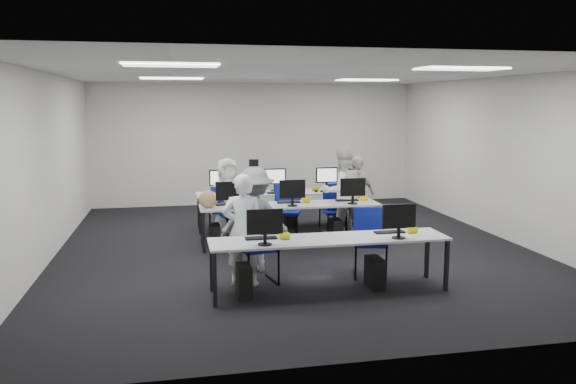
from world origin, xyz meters
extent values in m
plane|color=black|center=(0.00, 0.00, 0.00)|extent=(9.00, 9.00, 0.00)
plane|color=white|center=(0.00, 0.00, 3.00)|extent=(9.00, 9.00, 0.00)
cube|color=silver|center=(0.00, 4.50, 1.50)|extent=(8.00, 0.02, 3.00)
cube|color=silver|center=(0.00, -4.50, 1.50)|extent=(8.00, 0.02, 3.00)
cube|color=silver|center=(-4.00, 0.00, 1.50)|extent=(0.02, 9.00, 3.00)
cube|color=silver|center=(4.00, 0.00, 1.50)|extent=(0.02, 9.00, 3.00)
cube|color=white|center=(-2.00, -2.00, 2.98)|extent=(1.20, 0.60, 0.02)
cube|color=white|center=(2.00, -2.00, 2.98)|extent=(1.20, 0.60, 0.02)
cube|color=white|center=(-2.00, 2.00, 2.98)|extent=(1.20, 0.60, 0.02)
cube|color=white|center=(2.00, 2.00, 2.98)|extent=(1.20, 0.60, 0.02)
cube|color=#B9BBBE|center=(0.00, -2.40, 0.71)|extent=(3.20, 0.70, 0.03)
cube|color=black|center=(-1.55, -2.70, 0.35)|extent=(0.05, 0.05, 0.70)
cube|color=black|center=(-1.55, -2.10, 0.35)|extent=(0.05, 0.05, 0.70)
cube|color=black|center=(1.55, -2.70, 0.35)|extent=(0.05, 0.05, 0.70)
cube|color=black|center=(1.55, -2.10, 0.35)|extent=(0.05, 0.05, 0.70)
cube|color=#B9BBBE|center=(0.00, 0.20, 0.71)|extent=(3.20, 0.70, 0.03)
cube|color=black|center=(-1.55, -0.10, 0.35)|extent=(0.05, 0.05, 0.70)
cube|color=black|center=(-1.55, 0.50, 0.35)|extent=(0.05, 0.05, 0.70)
cube|color=black|center=(1.55, -0.10, 0.35)|extent=(0.05, 0.05, 0.70)
cube|color=black|center=(1.55, 0.50, 0.35)|extent=(0.05, 0.05, 0.70)
cube|color=#B9BBBE|center=(0.00, 1.60, 0.71)|extent=(3.20, 0.70, 0.03)
cube|color=black|center=(-1.55, 1.30, 0.35)|extent=(0.05, 0.05, 0.70)
cube|color=black|center=(-1.55, 1.90, 0.35)|extent=(0.05, 0.05, 0.70)
cube|color=black|center=(1.55, 1.30, 0.35)|extent=(0.05, 0.05, 0.70)
cube|color=black|center=(1.55, 1.90, 0.35)|extent=(0.05, 0.05, 0.70)
cube|color=#0D5AB3|center=(-0.90, -2.58, 1.03)|extent=(0.46, 0.04, 0.32)
cube|color=black|center=(-0.90, -2.26, 0.74)|extent=(0.42, 0.14, 0.02)
ellipsoid|color=black|center=(-0.60, -2.26, 0.75)|extent=(0.07, 0.10, 0.04)
cube|color=black|center=(-1.15, -2.40, 0.21)|extent=(0.18, 0.40, 0.42)
cube|color=white|center=(0.90, -2.58, 1.03)|extent=(0.46, 0.04, 0.32)
cube|color=black|center=(0.90, -2.26, 0.74)|extent=(0.42, 0.14, 0.02)
ellipsoid|color=black|center=(1.20, -2.26, 0.75)|extent=(0.07, 0.10, 0.04)
cube|color=black|center=(0.65, -2.40, 0.21)|extent=(0.18, 0.40, 0.42)
cube|color=white|center=(-1.10, 0.02, 1.03)|extent=(0.46, 0.04, 0.32)
cube|color=black|center=(-1.10, 0.34, 0.74)|extent=(0.42, 0.14, 0.02)
ellipsoid|color=black|center=(-0.80, 0.34, 0.75)|extent=(0.07, 0.10, 0.04)
cube|color=black|center=(-1.35, 0.20, 0.21)|extent=(0.18, 0.40, 0.42)
cube|color=white|center=(0.00, 0.02, 1.03)|extent=(0.46, 0.04, 0.32)
cube|color=black|center=(0.00, 0.34, 0.74)|extent=(0.42, 0.14, 0.02)
ellipsoid|color=black|center=(0.30, 0.34, 0.75)|extent=(0.07, 0.10, 0.04)
cube|color=black|center=(-0.25, 0.20, 0.21)|extent=(0.18, 0.40, 0.42)
cube|color=white|center=(1.10, 0.02, 1.03)|extent=(0.46, 0.04, 0.32)
cube|color=black|center=(1.10, 0.34, 0.74)|extent=(0.42, 0.14, 0.02)
ellipsoid|color=black|center=(1.40, 0.34, 0.75)|extent=(0.07, 0.10, 0.04)
cube|color=black|center=(0.85, 0.20, 0.21)|extent=(0.18, 0.40, 0.42)
cube|color=white|center=(-1.10, 1.78, 1.03)|extent=(0.46, 0.04, 0.32)
cube|color=black|center=(-1.10, 1.46, 0.74)|extent=(0.42, 0.14, 0.02)
ellipsoid|color=black|center=(-1.40, 1.46, 0.75)|extent=(0.07, 0.10, 0.04)
cube|color=black|center=(-0.85, 1.60, 0.21)|extent=(0.18, 0.40, 0.42)
cube|color=white|center=(0.00, 1.78, 1.03)|extent=(0.46, 0.04, 0.32)
cube|color=black|center=(0.00, 1.46, 0.74)|extent=(0.42, 0.14, 0.02)
ellipsoid|color=black|center=(-0.30, 1.46, 0.75)|extent=(0.07, 0.10, 0.04)
cube|color=black|center=(0.25, 1.60, 0.21)|extent=(0.18, 0.40, 0.42)
cube|color=white|center=(1.10, 1.78, 1.03)|extent=(0.46, 0.04, 0.32)
cube|color=black|center=(1.10, 1.46, 0.74)|extent=(0.42, 0.14, 0.02)
ellipsoid|color=black|center=(0.80, 1.46, 0.75)|extent=(0.07, 0.10, 0.04)
cube|color=black|center=(1.35, 1.60, 0.21)|extent=(0.18, 0.40, 0.42)
cube|color=navy|center=(-0.89, -1.84, 0.50)|extent=(0.57, 0.55, 0.07)
cube|color=navy|center=(-0.93, -1.63, 0.79)|extent=(0.46, 0.15, 0.39)
cube|color=navy|center=(0.76, -1.85, 0.50)|extent=(0.58, 0.56, 0.07)
cube|color=navy|center=(0.82, -1.64, 0.78)|extent=(0.46, 0.17, 0.39)
cube|color=navy|center=(-0.95, 0.65, 0.48)|extent=(0.54, 0.52, 0.06)
cube|color=navy|center=(-0.99, 0.86, 0.75)|extent=(0.44, 0.14, 0.38)
cube|color=navy|center=(0.06, 0.72, 0.48)|extent=(0.58, 0.56, 0.06)
cube|color=navy|center=(0.13, 0.92, 0.74)|extent=(0.43, 0.20, 0.37)
cube|color=navy|center=(1.02, 0.86, 0.42)|extent=(0.41, 0.39, 0.05)
cube|color=navy|center=(1.02, 1.04, 0.65)|extent=(0.38, 0.06, 0.33)
cube|color=navy|center=(-1.14, 1.09, 0.50)|extent=(0.50, 0.47, 0.07)
cube|color=navy|center=(-1.13, 0.87, 0.79)|extent=(0.46, 0.07, 0.39)
cube|color=navy|center=(0.11, 1.17, 0.50)|extent=(0.52, 0.50, 0.07)
cube|color=navy|center=(0.08, 0.95, 0.79)|extent=(0.46, 0.10, 0.39)
cube|color=navy|center=(1.09, 1.14, 0.50)|extent=(0.52, 0.50, 0.07)
cube|color=navy|center=(1.11, 0.92, 0.78)|extent=(0.46, 0.10, 0.39)
ellipsoid|color=#97714E|center=(-1.45, 0.14, 0.88)|extent=(0.42, 0.35, 0.29)
imported|color=beige|center=(-1.10, -1.91, 0.78)|extent=(0.64, 0.49, 1.57)
imported|color=beige|center=(1.09, 0.65, 0.85)|extent=(0.91, 0.76, 1.70)
imported|color=beige|center=(-1.04, 0.94, 0.75)|extent=(0.82, 0.62, 1.50)
imported|color=beige|center=(1.44, 0.86, 0.75)|extent=(0.95, 0.64, 1.50)
imported|color=slate|center=(-0.85, -1.30, 0.79)|extent=(1.06, 0.67, 1.57)
cube|color=black|center=(-0.83, -1.12, 1.62)|extent=(0.15, 0.19, 0.10)
camera|label=1|loc=(-1.98, -9.42, 2.50)|focal=35.00mm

